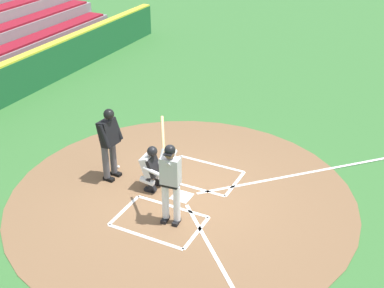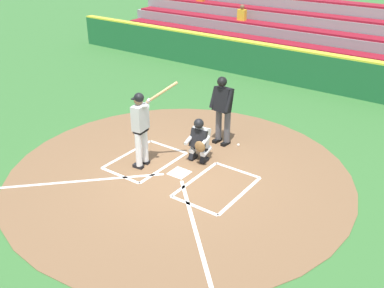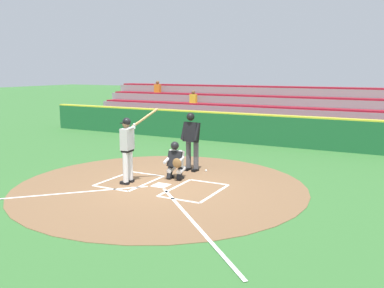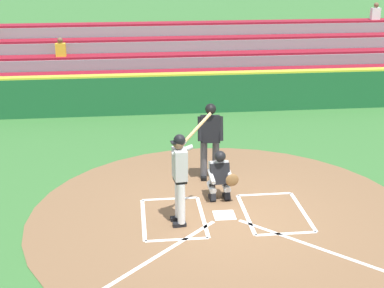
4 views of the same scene
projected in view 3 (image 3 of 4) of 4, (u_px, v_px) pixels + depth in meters
ground_plane at (161, 186)px, 11.50m from camera, size 120.00×120.00×0.00m
dirt_circle at (161, 186)px, 11.50m from camera, size 8.00×8.00×0.01m
home_plate_and_chalk at (143, 194)px, 10.73m from camera, size 7.93×4.91×0.01m
batter at (128, 145)px, 11.53m from camera, size 0.89×0.80×2.13m
catcher at (176, 160)px, 12.06m from camera, size 0.62×0.61×1.13m
plate_umpire at (192, 138)px, 12.99m from camera, size 0.60×0.44×1.86m
baseball at (206, 171)px, 13.08m from camera, size 0.07×0.07×0.07m
backstop_wall at (252, 129)px, 17.94m from camera, size 22.00×0.36×1.31m
bleacher_stand at (274, 117)px, 20.75m from camera, size 20.00×4.25×3.00m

